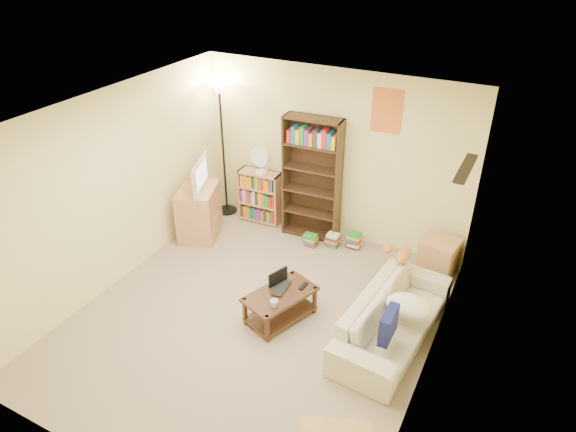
{
  "coord_description": "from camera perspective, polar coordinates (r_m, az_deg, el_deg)",
  "views": [
    {
      "loc": [
        2.53,
        -4.02,
        4.15
      ],
      "look_at": [
        0.06,
        0.75,
        1.05
      ],
      "focal_mm": 32.0,
      "sensor_mm": 36.0,
      "label": 1
    }
  ],
  "objects": [
    {
      "name": "laptop_screen",
      "position": [
        6.11,
        -1.12,
        -6.8
      ],
      "size": [
        0.11,
        0.27,
        0.19
      ],
      "primitive_type": "cube",
      "rotation": [
        0.0,
        0.0,
        -0.36
      ],
      "color": "white",
      "rests_on": "laptop"
    },
    {
      "name": "room",
      "position": [
        5.38,
        -4.17,
        1.92
      ],
      "size": [
        4.5,
        4.54,
        2.52
      ],
      "color": "tan",
      "rests_on": "ground"
    },
    {
      "name": "navy_pillow",
      "position": [
        5.5,
        11.11,
        -11.76
      ],
      "size": [
        0.11,
        0.37,
        0.33
      ],
      "primitive_type": "cube",
      "rotation": [
        0.0,
        0.0,
        1.58
      ],
      "color": "navy",
      "rests_on": "sofa"
    },
    {
      "name": "tv_stand",
      "position": [
        7.74,
        -9.86,
        0.45
      ],
      "size": [
        0.74,
        0.86,
        0.78
      ],
      "primitive_type": "cube",
      "rotation": [
        0.0,
        0.0,
        0.37
      ],
      "color": "tan",
      "rests_on": "ground"
    },
    {
      "name": "side_table",
      "position": [
        7.15,
        16.41,
        -4.36
      ],
      "size": [
        0.52,
        0.52,
        0.52
      ],
      "primitive_type": "cube",
      "rotation": [
        0.0,
        0.0,
        -0.17
      ],
      "color": "tan",
      "rests_on": "ground"
    },
    {
      "name": "desk_fan",
      "position": [
        7.66,
        -3.11,
        6.29
      ],
      "size": [
        0.3,
        0.17,
        0.43
      ],
      "color": "white",
      "rests_on": "short_bookshelf"
    },
    {
      "name": "tabby_cat",
      "position": [
        6.4,
        12.42,
        -4.15
      ],
      "size": [
        0.44,
        0.19,
        0.15
      ],
      "color": "orange",
      "rests_on": "sofa"
    },
    {
      "name": "coffee_table",
      "position": [
        6.14,
        -0.86,
        -9.59
      ],
      "size": [
        0.74,
        0.96,
        0.38
      ],
      "rotation": [
        0.0,
        0.0,
        -0.36
      ],
      "color": "#3F2318",
      "rests_on": "ground"
    },
    {
      "name": "floor_lamp",
      "position": [
        7.82,
        -7.5,
        11.4
      ],
      "size": [
        0.36,
        0.36,
        2.12
      ],
      "color": "black",
      "rests_on": "ground"
    },
    {
      "name": "book_stacks",
      "position": [
        7.51,
        5.24,
        -2.7
      ],
      "size": [
        0.79,
        0.39,
        0.25
      ],
      "color": "red",
      "rests_on": "ground"
    },
    {
      "name": "tall_bookshelf",
      "position": [
        7.36,
        2.67,
        4.43
      ],
      "size": [
        0.85,
        0.33,
        1.85
      ],
      "rotation": [
        0.0,
        0.0,
        0.06
      ],
      "color": "#3A2A16",
      "rests_on": "ground"
    },
    {
      "name": "laptop",
      "position": [
        6.1,
        -0.35,
        -8.07
      ],
      "size": [
        0.37,
        0.27,
        0.03
      ],
      "primitive_type": "imported",
      "rotation": [
        0.0,
        0.0,
        1.65
      ],
      "color": "black",
      "rests_on": "coffee_table"
    },
    {
      "name": "television",
      "position": [
        7.47,
        -10.27,
        4.51
      ],
      "size": [
        0.83,
        0.61,
        0.44
      ],
      "primitive_type": "imported",
      "rotation": [
        0.0,
        0.0,
        1.94
      ],
      "color": "black",
      "rests_on": "tv_stand"
    },
    {
      "name": "mug",
      "position": [
        5.84,
        -1.56,
        -9.68
      ],
      "size": [
        0.16,
        0.16,
        0.09
      ],
      "primitive_type": "imported",
      "rotation": [
        0.0,
        0.0,
        -0.39
      ],
      "color": "white",
      "rests_on": "coffee_table"
    },
    {
      "name": "cream_blanket",
      "position": [
        5.87,
        13.24,
        -9.71
      ],
      "size": [
        0.51,
        0.37,
        0.22
      ],
      "primitive_type": "ellipsoid",
      "color": "white",
      "rests_on": "sofa"
    },
    {
      "name": "short_bookshelf",
      "position": [
        8.0,
        -3.12,
        2.16
      ],
      "size": [
        0.67,
        0.3,
        0.84
      ],
      "rotation": [
        0.0,
        0.0,
        0.06
      ],
      "color": "tan",
      "rests_on": "ground"
    },
    {
      "name": "sofa",
      "position": [
        5.99,
        11.62,
        -11.01
      ],
      "size": [
        2.05,
        1.1,
        0.56
      ],
      "primitive_type": "imported",
      "rotation": [
        0.0,
        0.0,
        1.48
      ],
      "color": "beige",
      "rests_on": "ground"
    },
    {
      "name": "tv_remote",
      "position": [
        6.14,
        1.72,
        -7.79
      ],
      "size": [
        0.06,
        0.15,
        0.02
      ],
      "primitive_type": "cube",
      "rotation": [
        0.0,
        0.0,
        -0.06
      ],
      "color": "black",
      "rests_on": "coffee_table"
    }
  ]
}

